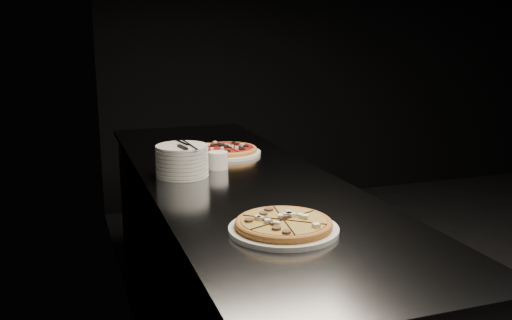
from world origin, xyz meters
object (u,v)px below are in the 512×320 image
object	(u,v)px
pizza_mushroom	(284,225)
plate_stack	(182,160)
counter	(238,281)
cutlery	(184,145)
pizza_tomato	(227,150)
ramekin	(218,160)

from	to	relation	value
pizza_mushroom	plate_stack	distance (m)	0.75
counter	cutlery	size ratio (longest dim) A/B	10.95
pizza_tomato	plate_stack	xyz separation A→B (m)	(-0.28, -0.31, 0.04)
ramekin	counter	bearing A→B (deg)	-73.77
pizza_tomato	cutlery	xyz separation A→B (m)	(-0.27, -0.33, 0.11)
pizza_tomato	cutlery	size ratio (longest dim) A/B	1.64
counter	plate_stack	bearing A→B (deg)	159.65
pizza_mushroom	ramekin	xyz separation A→B (m)	(0.02, 0.80, 0.02)
counter	ramekin	size ratio (longest dim) A/B	29.72
pizza_tomato	ramekin	bearing A→B (deg)	-114.21
pizza_mushroom	plate_stack	bearing A→B (deg)	100.93
plate_stack	cutlery	xyz separation A→B (m)	(0.01, -0.02, 0.06)
counter	cutlery	distance (m)	0.62
pizza_mushroom	ramekin	world-z (taller)	ramekin
pizza_tomato	cutlery	world-z (taller)	cutlery
plate_stack	ramekin	size ratio (longest dim) A/B	2.52
plate_stack	pizza_mushroom	bearing A→B (deg)	-79.07
plate_stack	cutlery	world-z (taller)	cutlery
counter	pizza_tomato	world-z (taller)	pizza_tomato
counter	pizza_mushroom	xyz separation A→B (m)	(-0.06, -0.66, 0.48)
counter	cutlery	world-z (taller)	cutlery
counter	ramekin	xyz separation A→B (m)	(-0.04, 0.14, 0.50)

